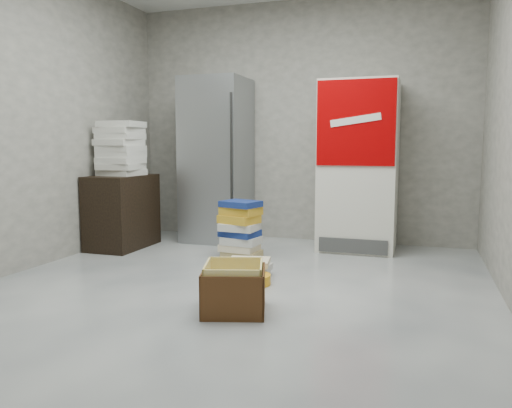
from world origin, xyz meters
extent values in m
plane|color=silver|center=(0.00, 0.00, 0.00)|extent=(5.00, 5.00, 0.00)
cube|color=#A8A298|center=(0.00, 2.50, 1.40)|extent=(4.00, 0.04, 2.80)
cube|color=#97999E|center=(-0.90, 2.13, 0.95)|extent=(0.70, 0.70, 1.90)
cylinder|color=#333333|center=(-0.58, 1.77, 1.10)|extent=(0.02, 0.02, 1.19)
cube|color=silver|center=(0.75, 2.13, 0.90)|extent=(0.80, 0.70, 1.80)
cube|color=#9C0002|center=(0.75, 1.77, 1.35)|extent=(0.78, 0.02, 0.85)
cube|color=white|center=(0.75, 1.75, 1.38)|extent=(0.50, 0.01, 0.14)
cube|color=#3F3F3F|center=(0.75, 1.77, 0.10)|extent=(0.70, 0.02, 0.15)
cube|color=black|center=(-1.73, 1.40, 0.40)|extent=(0.50, 0.80, 0.80)
cube|color=beige|center=(-1.73, 1.41, 0.83)|extent=(0.42, 0.42, 0.06)
cube|color=beige|center=(-1.72, 1.39, 0.90)|extent=(0.42, 0.42, 0.06)
cube|color=beige|center=(-1.72, 1.39, 0.96)|extent=(0.41, 0.41, 0.06)
cube|color=beige|center=(-1.72, 1.40, 1.03)|extent=(0.40, 0.40, 0.06)
cube|color=beige|center=(-1.72, 1.40, 1.09)|extent=(0.41, 0.41, 0.06)
cube|color=beige|center=(-1.73, 1.39, 1.16)|extent=(0.42, 0.42, 0.06)
cube|color=beige|center=(-1.72, 1.40, 1.22)|extent=(0.40, 0.40, 0.06)
cube|color=beige|center=(-1.73, 1.40, 1.29)|extent=(0.41, 0.41, 0.06)
cube|color=beige|center=(-1.71, 1.41, 1.35)|extent=(0.43, 0.43, 0.06)
cube|color=tan|center=(-0.30, 1.31, 0.04)|extent=(0.38, 0.31, 0.07)
cube|color=beige|center=(-0.32, 1.31, 0.11)|extent=(0.38, 0.31, 0.07)
cube|color=beige|center=(-0.29, 1.30, 0.18)|extent=(0.38, 0.31, 0.08)
cube|color=navy|center=(-0.31, 1.31, 0.25)|extent=(0.41, 0.35, 0.06)
cube|color=beige|center=(-0.31, 1.29, 0.32)|extent=(0.37, 0.31, 0.07)
cube|color=gold|center=(-0.31, 1.29, 0.40)|extent=(0.42, 0.37, 0.08)
cube|color=gold|center=(-0.30, 1.31, 0.48)|extent=(0.41, 0.35, 0.08)
cube|color=navy|center=(-0.30, 1.29, 0.55)|extent=(0.42, 0.37, 0.06)
cube|color=beige|center=(0.01, 0.63, 0.03)|extent=(0.37, 0.30, 0.05)
cube|color=beige|center=(0.02, 0.65, 0.08)|extent=(0.35, 0.27, 0.06)
cube|color=beige|center=(0.01, 0.65, 0.13)|extent=(0.39, 0.33, 0.05)
cube|color=yellow|center=(0.21, -0.24, 0.01)|extent=(0.49, 0.49, 0.01)
cube|color=brown|center=(0.15, -0.04, 0.15)|extent=(0.40, 0.13, 0.30)
cube|color=brown|center=(0.27, -0.43, 0.15)|extent=(0.40, 0.13, 0.30)
cube|color=brown|center=(0.01, -0.29, 0.15)|extent=(0.13, 0.40, 0.30)
cube|color=brown|center=(0.40, -0.18, 0.15)|extent=(0.13, 0.40, 0.30)
cube|color=yellow|center=(0.16, -0.06, 0.17)|extent=(0.37, 0.12, 0.34)
cube|color=yellow|center=(0.26, -0.41, 0.17)|extent=(0.37, 0.12, 0.34)
cube|color=yellow|center=(0.03, -0.29, 0.17)|extent=(0.12, 0.37, 0.34)
cube|color=yellow|center=(0.39, -0.18, 0.17)|extent=(0.12, 0.37, 0.34)
cylinder|color=#F5A114|center=(0.11, 0.44, 0.04)|extent=(0.36, 0.36, 0.08)
camera|label=1|loc=(1.38, -3.31, 1.13)|focal=35.00mm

